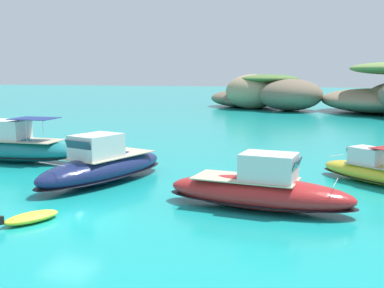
% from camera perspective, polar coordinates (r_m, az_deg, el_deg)
% --- Properties ---
extents(ground_plane, '(400.00, 400.00, 0.00)m').
position_cam_1_polar(ground_plane, '(23.14, -14.43, -8.58)').
color(ground_plane, teal).
extents(islet_small, '(26.03, 24.20, 6.30)m').
position_cam_1_polar(islet_small, '(90.08, 8.27, 5.82)').
color(islet_small, '#756651').
rests_on(islet_small, ground).
extents(motorboat_navy, '(5.98, 10.68, 3.01)m').
position_cam_1_polar(motorboat_navy, '(29.87, -10.57, -2.60)').
color(motorboat_navy, navy).
rests_on(motorboat_navy, ground).
extents(motorboat_yellow, '(6.95, 6.29, 2.27)m').
position_cam_1_polar(motorboat_yellow, '(31.34, 20.55, -3.01)').
color(motorboat_yellow, yellow).
rests_on(motorboat_yellow, ground).
extents(motorboat_red, '(9.75, 3.86, 2.80)m').
position_cam_1_polar(motorboat_red, '(24.04, 8.05, -5.43)').
color(motorboat_red, red).
rests_on(motorboat_red, ground).
extents(motorboat_teal, '(10.70, 3.52, 3.32)m').
position_cam_1_polar(motorboat_teal, '(38.74, -20.36, -0.39)').
color(motorboat_teal, '#19727A').
rests_on(motorboat_teal, ground).
extents(dinghy_tender, '(2.16, 2.82, 0.58)m').
position_cam_1_polar(dinghy_tender, '(23.04, -18.53, -8.24)').
color(dinghy_tender, yellow).
rests_on(dinghy_tender, ground).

